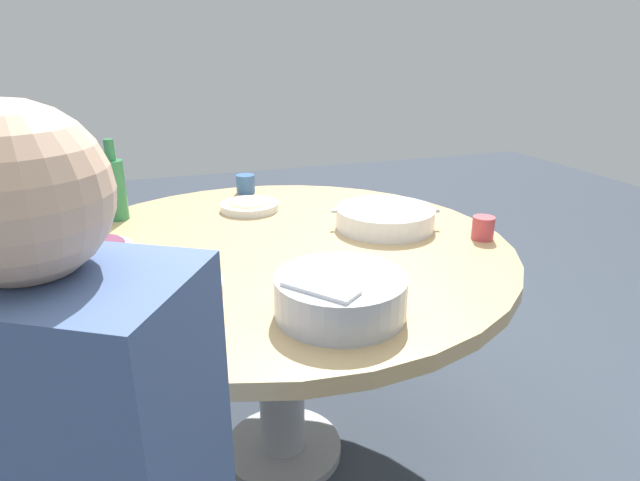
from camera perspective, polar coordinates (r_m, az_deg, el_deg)
ground at (r=1.88m, az=-3.91°, el=-21.52°), size 8.00×8.00×0.00m
round_dining_table at (r=1.54m, az=-4.46°, el=-4.24°), size 1.30×1.30×0.72m
rice_bowl at (r=1.10m, az=2.18°, el=-5.79°), size 0.27×0.27×0.09m
soup_bowl at (r=1.62m, az=6.94°, el=2.37°), size 0.30×0.31×0.06m
dish_noodles at (r=1.80m, az=-7.52°, el=3.74°), size 0.19×0.19×0.04m
dish_stirfry at (r=1.24m, az=-15.13°, el=-4.65°), size 0.21×0.21×0.05m
dish_eggplant at (r=1.53m, az=-23.10°, el=-0.74°), size 0.21×0.21×0.04m
green_bottle at (r=1.79m, az=-21.06°, el=5.28°), size 0.07×0.07×0.25m
tea_cup_near at (r=2.01m, az=-7.95°, el=6.00°), size 0.07×0.07×0.07m
tea_cup_far at (r=1.58m, az=16.99°, el=1.29°), size 0.06×0.06×0.07m
diner_left at (r=0.78m, az=-24.87°, el=-21.01°), size 0.46×0.45×0.76m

